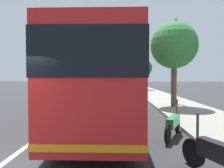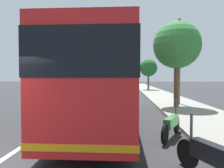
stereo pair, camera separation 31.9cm
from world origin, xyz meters
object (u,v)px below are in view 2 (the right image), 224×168
Objects in this scene: car_behind_bus at (95,85)px; roadside_tree_far_block at (148,68)px; coach_bus at (104,79)px; utility_pole at (179,62)px; motorcycle_mid_row at (171,124)px; car_oncoming at (104,84)px; car_ahead_same_lane at (121,84)px; car_far_distant at (117,88)px; motorcycle_by_tree at (217,160)px; roadside_tree_mid_block at (177,46)px.

roadside_tree_far_block is at bearing 65.91° from car_behind_bus.
utility_pole is (6.29, -4.90, 1.17)m from coach_bus.
car_oncoming reaches higher than motorcycle_mid_row.
car_ahead_same_lane is 17.20m from car_far_distant.
car_oncoming is 0.92× the size of roadside_tree_far_block.
roadside_tree_far_block is at bearing -27.49° from motorcycle_by_tree.
car_ahead_same_lane is at bearing 66.05° from car_oncoming.
car_far_distant is (-8.36, -4.49, -0.03)m from car_behind_bus.
car_behind_bus is (33.61, 7.54, 0.22)m from motorcycle_by_tree.
car_ahead_same_lane reaches higher than motorcycle_mid_row.
motorcycle_mid_row is at bearing -20.49° from motorcycle_by_tree.
car_behind_bus is at bearing 8.98° from coach_bus.
roadside_tree_mid_block is at bearing 20.07° from car_behind_bus.
roadside_tree_mid_block reaches higher than car_behind_bus.
roadside_tree_mid_block is (9.94, -1.60, 3.71)m from motorcycle_by_tree.
car_ahead_same_lane reaches higher than car_far_distant.
car_behind_bus is at bearing 30.75° from car_far_distant.
roadside_tree_far_block reaches higher than car_ahead_same_lane.
car_behind_bus reaches higher than car_far_distant.
motorcycle_mid_row is 0.48× the size of car_far_distant.
roadside_tree_far_block is (19.69, -0.24, -0.55)m from roadside_tree_mid_block.
roadside_tree_mid_block reaches higher than coach_bus.
car_ahead_same_lane is at bearing 30.01° from motorcycle_mid_row.
utility_pole reaches higher than motorcycle_by_tree.
coach_bus is 5.12× the size of motorcycle_mid_row.
car_behind_bus is at bearing 39.66° from motorcycle_mid_row.
roadside_tree_far_block is at bearing -163.13° from car_ahead_same_lane.
car_far_distant is 0.83× the size of roadside_tree_far_block.
coach_bus is 2.19× the size of car_ahead_same_lane.
coach_bus reaches higher than car_far_distant.
car_oncoming reaches higher than car_behind_bus.
car_oncoming is 16.97m from roadside_tree_far_block.
coach_bus is at bearing 1.58° from car_oncoming.
car_far_distant is 0.66× the size of utility_pole.
roadside_tree_far_block is at bearing -0.70° from roadside_tree_mid_block.
car_ahead_same_lane is at bearing -20.09° from motorcycle_by_tree.
car_far_distant is (22.14, 2.85, 0.21)m from motorcycle_mid_row.
roadside_tree_mid_block reaches higher than car_oncoming.
utility_pole is at bearing -174.06° from car_ahead_same_lane.
roadside_tree_far_block reaches higher than car_behind_bus.
motorcycle_by_tree is 0.46× the size of car_ahead_same_lane.
car_far_distant is 7.20m from roadside_tree_far_block.
coach_bus is 2.43× the size of car_far_distant.
car_oncoming is at bearing -15.00° from motorcycle_by_tree.
motorcycle_mid_row is 7.99m from roadside_tree_mid_block.
roadside_tree_far_block is (-3.99, -9.37, 2.95)m from car_behind_bus.
car_oncoming is at bearing 15.62° from utility_pole.
car_ahead_same_lane is (37.22, 0.10, -1.28)m from coach_bus.
utility_pole is at bearing 10.63° from motorcycle_mid_row.
car_behind_bus is 9.50m from car_far_distant.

